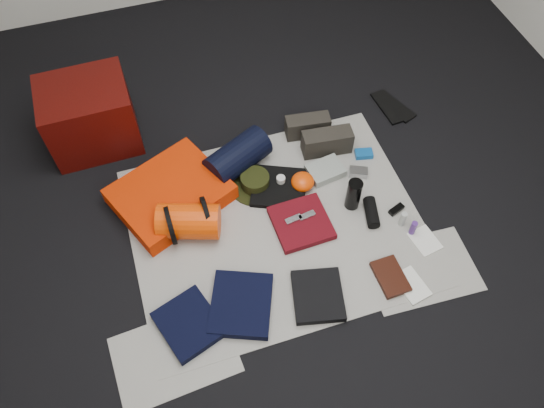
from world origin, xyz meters
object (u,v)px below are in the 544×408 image
object	(u,v)px
water_bottle	(354,194)
paperback_book	(390,277)
red_cabinet	(90,116)
stuff_sack	(189,221)
compact_camera	(358,172)
navy_duffel	(238,157)
sleeping_pad	(171,194)

from	to	relation	value
water_bottle	paperback_book	world-z (taller)	water_bottle
red_cabinet	water_bottle	bearing A→B (deg)	-36.76
stuff_sack	water_bottle	size ratio (longest dim) A/B	1.60
stuff_sack	compact_camera	bearing A→B (deg)	4.27
compact_camera	paperback_book	world-z (taller)	compact_camera
stuff_sack	paperback_book	xyz separation A→B (m)	(0.93, -0.61, -0.08)
paperback_book	navy_duffel	bearing A→B (deg)	118.67
navy_duffel	water_bottle	world-z (taller)	water_bottle
water_bottle	compact_camera	distance (m)	0.24
stuff_sack	red_cabinet	bearing A→B (deg)	115.39
sleeping_pad	stuff_sack	distance (m)	0.25
red_cabinet	stuff_sack	xyz separation A→B (m)	(0.40, -0.84, -0.11)
navy_duffel	compact_camera	bearing A→B (deg)	-48.51
stuff_sack	compact_camera	size ratio (longest dim) A/B	3.11
red_cabinet	sleeping_pad	bearing A→B (deg)	-61.18
navy_duffel	water_bottle	distance (m)	0.72
red_cabinet	sleeping_pad	xyz separation A→B (m)	(0.34, -0.60, -0.15)
red_cabinet	sleeping_pad	distance (m)	0.71
red_cabinet	compact_camera	distance (m)	1.64
red_cabinet	paperback_book	world-z (taller)	red_cabinet
paperback_book	sleeping_pad	bearing A→B (deg)	137.94
red_cabinet	water_bottle	world-z (taller)	red_cabinet
sleeping_pad	water_bottle	size ratio (longest dim) A/B	2.88
compact_camera	stuff_sack	bearing A→B (deg)	-151.42
stuff_sack	water_bottle	distance (m)	0.93
compact_camera	paperback_book	bearing A→B (deg)	-74.76
compact_camera	water_bottle	bearing A→B (deg)	-98.46
stuff_sack	sleeping_pad	bearing A→B (deg)	103.33
paperback_book	stuff_sack	bearing A→B (deg)	145.49
compact_camera	red_cabinet	bearing A→B (deg)	176.43
sleeping_pad	water_bottle	distance (m)	1.04
navy_duffel	sleeping_pad	bearing A→B (deg)	168.25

